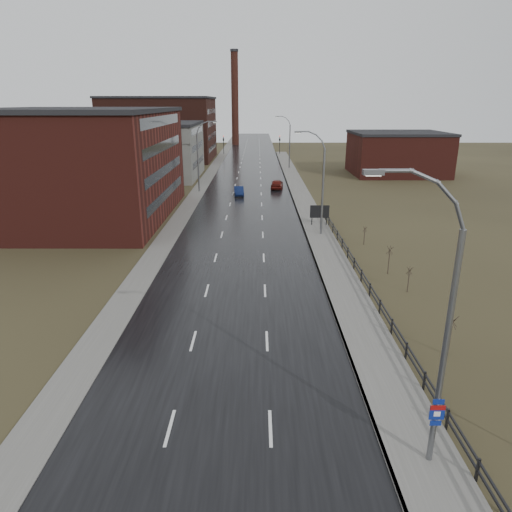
{
  "coord_description": "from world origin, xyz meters",
  "views": [
    {
      "loc": [
        1.7,
        -13.19,
        14.16
      ],
      "look_at": [
        1.59,
        19.83,
        3.0
      ],
      "focal_mm": 32.0,
      "sensor_mm": 36.0,
      "label": 1
    }
  ],
  "objects_px": {
    "billboard": "(320,212)",
    "car_near": "(239,191)",
    "streetlight_main": "(439,332)",
    "car_far": "(277,184)"
  },
  "relations": [
    {
      "from": "car_near",
      "to": "car_far",
      "type": "height_order",
      "value": "car_far"
    },
    {
      "from": "streetlight_main",
      "to": "car_far",
      "type": "distance_m",
      "value": 62.99
    },
    {
      "from": "billboard",
      "to": "streetlight_main",
      "type": "bearing_deg",
      "value": -90.95
    },
    {
      "from": "billboard",
      "to": "car_near",
      "type": "bearing_deg",
      "value": 118.6
    },
    {
      "from": "streetlight_main",
      "to": "car_near",
      "type": "distance_m",
      "value": 58.03
    },
    {
      "from": "streetlight_main",
      "to": "car_far",
      "type": "height_order",
      "value": "streetlight_main"
    },
    {
      "from": "streetlight_main",
      "to": "billboard",
      "type": "bearing_deg",
      "value": 89.05
    },
    {
      "from": "streetlight_main",
      "to": "billboard",
      "type": "distance_m",
      "value": 38.17
    },
    {
      "from": "car_near",
      "to": "billboard",
      "type": "bearing_deg",
      "value": -65.9
    },
    {
      "from": "billboard",
      "to": "car_near",
      "type": "relative_size",
      "value": 0.61
    }
  ]
}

